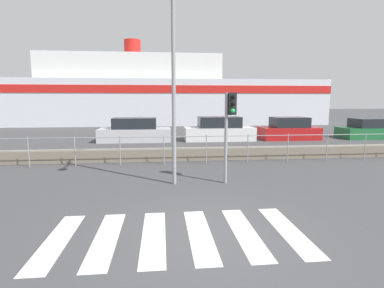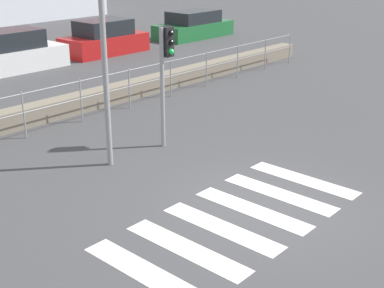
{
  "view_description": "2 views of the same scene",
  "coord_description": "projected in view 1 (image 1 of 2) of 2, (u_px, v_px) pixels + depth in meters",
  "views": [
    {
      "loc": [
        -0.96,
        -5.51,
        2.61
      ],
      "look_at": [
        -0.19,
        2.0,
        1.5
      ],
      "focal_mm": 28.0,
      "sensor_mm": 36.0,
      "label": 1
    },
    {
      "loc": [
        -7.52,
        -5.04,
        4.6
      ],
      "look_at": [
        -0.79,
        1.0,
        1.2
      ],
      "focal_mm": 50.0,
      "sensor_mm": 36.0,
      "label": 2
    }
  ],
  "objects": [
    {
      "name": "crosswalk",
      "position": [
        177.0,
        235.0,
        5.83
      ],
      "size": [
        4.95,
        2.4,
        0.01
      ],
      "color": "silver",
      "rests_on": "ground_plane"
    },
    {
      "name": "seawall",
      "position": [
        184.0,
        154.0,
        13.16
      ],
      "size": [
        25.27,
        0.55,
        0.52
      ],
      "color": "slate",
      "rests_on": "ground_plane"
    },
    {
      "name": "harbor_fence",
      "position": [
        185.0,
        145.0,
        12.22
      ],
      "size": [
        22.78,
        0.04,
        1.2
      ],
      "color": "gray",
      "rests_on": "ground_plane"
    },
    {
      "name": "streetlamp",
      "position": [
        174.0,
        64.0,
        8.64
      ],
      "size": [
        0.32,
        1.28,
        5.82
      ],
      "color": "gray",
      "rests_on": "ground_plane"
    },
    {
      "name": "ground_plane",
      "position": [
        212.0,
        234.0,
        5.9
      ],
      "size": [
        160.0,
        160.0,
        0.0
      ],
      "primitive_type": "plane",
      "color": "#424244"
    },
    {
      "name": "parked_car_silver",
      "position": [
        135.0,
        131.0,
        19.03
      ],
      "size": [
        4.51,
        1.75,
        1.51
      ],
      "color": "#BCBCC1",
      "rests_on": "ground_plane"
    },
    {
      "name": "parked_car_green",
      "position": [
        372.0,
        130.0,
        20.67
      ],
      "size": [
        4.38,
        1.88,
        1.37
      ],
      "color": "#1E6633",
      "rests_on": "ground_plane"
    },
    {
      "name": "parked_car_red",
      "position": [
        289.0,
        130.0,
        20.06
      ],
      "size": [
        3.82,
        1.78,
        1.49
      ],
      "color": "#B21919",
      "rests_on": "ground_plane"
    },
    {
      "name": "parked_car_white",
      "position": [
        219.0,
        130.0,
        19.58
      ],
      "size": [
        4.5,
        1.76,
        1.54
      ],
      "color": "silver",
      "rests_on": "ground_plane"
    },
    {
      "name": "traffic_light_far",
      "position": [
        230.0,
        117.0,
        9.21
      ],
      "size": [
        0.34,
        0.32,
        2.84
      ],
      "color": "gray",
      "rests_on": "ground_plane"
    },
    {
      "name": "ferry_boat",
      "position": [
        162.0,
        96.0,
        33.94
      ],
      "size": [
        33.41,
        8.99,
        9.14
      ],
      "color": "silver",
      "rests_on": "ground_plane"
    }
  ]
}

